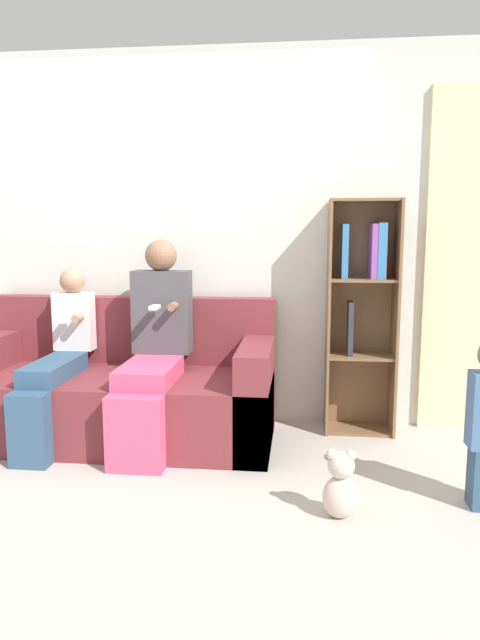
# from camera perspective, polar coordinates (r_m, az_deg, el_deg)

# --- Properties ---
(ground_plane) EXTENTS (14.00, 14.00, 0.00)m
(ground_plane) POSITION_cam_1_polar(r_m,az_deg,el_deg) (3.36, -10.13, -14.62)
(ground_plane) COLOR #BCB2A8
(back_wall) EXTENTS (10.00, 0.06, 2.55)m
(back_wall) POSITION_cam_1_polar(r_m,az_deg,el_deg) (4.05, -6.64, 7.94)
(back_wall) COLOR silver
(back_wall) RESTS_ON ground_plane
(couch) EXTENTS (1.98, 0.86, 0.89)m
(couch) POSITION_cam_1_polar(r_m,az_deg,el_deg) (3.81, -11.89, -7.22)
(couch) COLOR maroon
(couch) RESTS_ON ground_plane
(adult_seated) EXTENTS (0.38, 0.84, 1.28)m
(adult_seated) POSITION_cam_1_polar(r_m,az_deg,el_deg) (3.59, -8.60, -2.20)
(adult_seated) COLOR #DB4C75
(adult_seated) RESTS_ON ground_plane
(child_seated) EXTENTS (0.26, 0.84, 1.09)m
(child_seated) POSITION_cam_1_polar(r_m,az_deg,el_deg) (3.76, -17.90, -3.72)
(child_seated) COLOR #335170
(child_seated) RESTS_ON ground_plane
(bookshelf) EXTENTS (0.45, 0.29, 1.54)m
(bookshelf) POSITION_cam_1_polar(r_m,az_deg,el_deg) (3.85, 12.22, 1.84)
(bookshelf) COLOR brown
(bookshelf) RESTS_ON ground_plane
(teddy_bear) EXTENTS (0.17, 0.14, 0.33)m
(teddy_bear) POSITION_cam_1_polar(r_m,az_deg,el_deg) (2.80, 10.01, -16.04)
(teddy_bear) COLOR beige
(teddy_bear) RESTS_ON ground_plane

